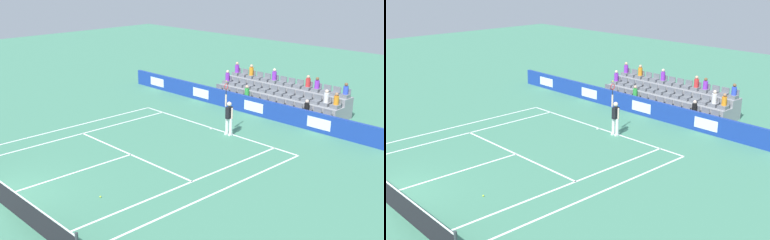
% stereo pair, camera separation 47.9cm
% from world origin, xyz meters
% --- Properties ---
extents(line_baseline, '(10.97, 0.10, 0.01)m').
position_xyz_m(line_baseline, '(0.00, -11.89, 0.00)').
color(line_baseline, white).
rests_on(line_baseline, ground).
extents(line_service, '(8.23, 0.10, 0.01)m').
position_xyz_m(line_service, '(0.00, -6.40, 0.00)').
color(line_service, white).
rests_on(line_service, ground).
extents(line_centre_service, '(0.10, 6.40, 0.01)m').
position_xyz_m(line_centre_service, '(0.00, -3.20, 0.00)').
color(line_centre_service, white).
rests_on(line_centre_service, ground).
extents(line_singles_sideline_left, '(0.10, 11.89, 0.01)m').
position_xyz_m(line_singles_sideline_left, '(4.12, -5.95, 0.00)').
color(line_singles_sideline_left, white).
rests_on(line_singles_sideline_left, ground).
extents(line_singles_sideline_right, '(0.10, 11.89, 0.01)m').
position_xyz_m(line_singles_sideline_right, '(-4.12, -5.95, 0.00)').
color(line_singles_sideline_right, white).
rests_on(line_singles_sideline_right, ground).
extents(line_doubles_sideline_left, '(0.10, 11.89, 0.01)m').
position_xyz_m(line_doubles_sideline_left, '(5.49, -5.95, 0.00)').
color(line_doubles_sideline_left, white).
rests_on(line_doubles_sideline_left, ground).
extents(line_doubles_sideline_right, '(0.10, 11.89, 0.01)m').
position_xyz_m(line_doubles_sideline_right, '(-5.49, -5.95, 0.00)').
color(line_doubles_sideline_right, white).
rests_on(line_doubles_sideline_right, ground).
extents(line_centre_mark, '(0.10, 0.20, 0.01)m').
position_xyz_m(line_centre_mark, '(0.00, -11.79, 0.00)').
color(line_centre_mark, white).
rests_on(line_centre_mark, ground).
extents(sponsor_barrier, '(21.78, 0.22, 1.02)m').
position_xyz_m(sponsor_barrier, '(0.00, -15.45, 0.51)').
color(sponsor_barrier, '#193899').
rests_on(sponsor_barrier, ground).
extents(tennis_player, '(0.53, 0.38, 2.85)m').
position_xyz_m(tennis_player, '(-1.31, -11.72, 0.99)').
color(tennis_player, white).
rests_on(tennis_player, ground).
extents(stadium_stand, '(8.68, 2.85, 2.19)m').
position_xyz_m(stadium_stand, '(-0.01, -17.77, 0.55)').
color(stadium_stand, gray).
rests_on(stadium_stand, ground).
extents(loose_tennis_ball, '(0.07, 0.07, 0.07)m').
position_xyz_m(loose_tennis_ball, '(-2.71, -2.91, 0.03)').
color(loose_tennis_ball, '#D1E533').
rests_on(loose_tennis_ball, ground).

